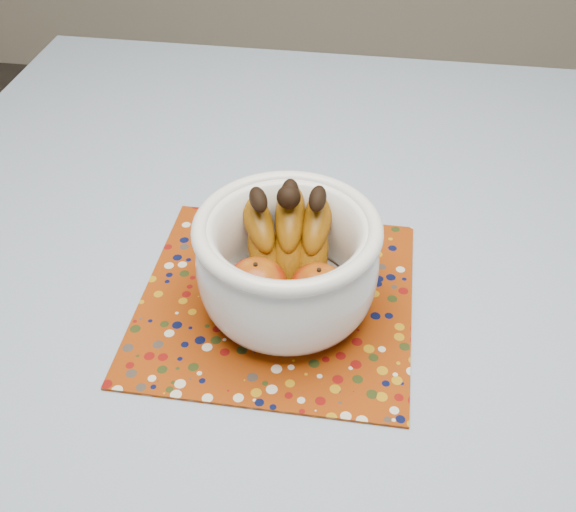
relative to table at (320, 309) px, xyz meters
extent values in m
cube|color=brown|center=(0.00, 0.00, 0.06)|extent=(1.20, 1.20, 0.04)
cylinder|color=brown|center=(-0.53, 0.53, -0.32)|extent=(0.06, 0.06, 0.71)
cube|color=#6579A8|center=(0.00, 0.00, 0.08)|extent=(1.32, 1.32, 0.01)
cube|color=#832E07|center=(-0.05, -0.08, 0.09)|extent=(0.34, 0.34, 0.00)
cylinder|color=white|center=(-0.03, -0.09, 0.10)|extent=(0.11, 0.11, 0.01)
cylinder|color=white|center=(-0.03, -0.09, 0.11)|extent=(0.16, 0.16, 0.01)
torus|color=white|center=(-0.03, -0.09, 0.21)|extent=(0.22, 0.22, 0.02)
ellipsoid|color=#710D04|center=(-0.07, -0.12, 0.15)|extent=(0.07, 0.07, 0.07)
ellipsoid|color=#710D04|center=(0.01, -0.11, 0.14)|extent=(0.07, 0.07, 0.06)
sphere|color=black|center=(-0.04, -0.04, 0.22)|extent=(0.03, 0.03, 0.03)
camera|label=1|loc=(0.06, -0.68, 0.70)|focal=42.00mm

